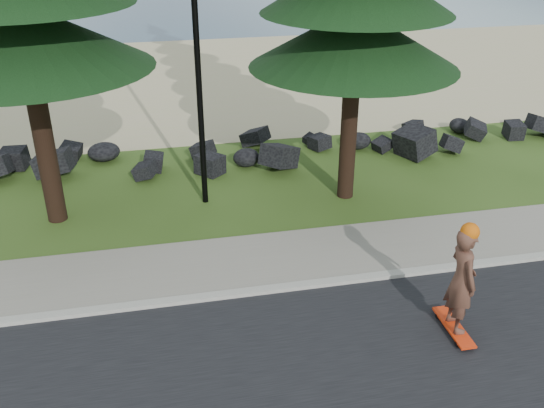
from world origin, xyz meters
name	(u,v)px	position (x,y,z in m)	size (l,w,h in m)	color
ground	(223,271)	(0.00, 0.00, 0.00)	(160.00, 160.00, 0.00)	#304B17
kerb	(229,295)	(0.00, -0.90, 0.05)	(160.00, 0.20, 0.10)	#ABA799
sidewalk	(221,264)	(0.00, 0.20, 0.04)	(160.00, 2.00, 0.08)	gray
beach_sand	(175,80)	(0.00, 14.50, 0.01)	(160.00, 15.00, 0.01)	tan
seawall_boulders	(196,164)	(0.00, 5.60, 0.00)	(60.00, 2.40, 1.10)	black
lamp_post	(196,32)	(0.00, 3.20, 4.13)	(0.25, 0.14, 8.14)	black
skateboarder	(462,280)	(3.68, -2.73, 1.08)	(0.47, 1.16, 2.15)	red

